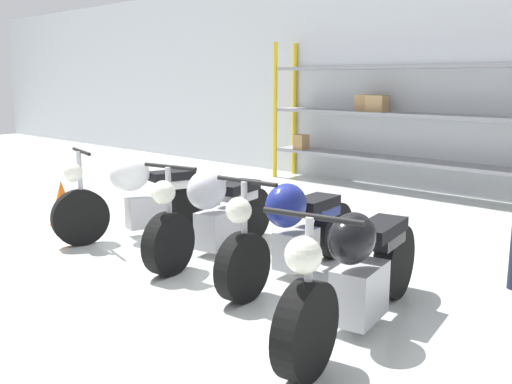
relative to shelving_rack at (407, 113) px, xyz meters
The scene contains 8 objects.
ground_plane 4.77m from the shelving_rack, 81.58° to the right, with size 30.00×30.00×0.00m, color silver.
back_wall 0.95m from the shelving_rack, 28.58° to the left, with size 30.00×0.08×3.60m.
shelving_rack is the anchor object (origin of this frame).
motorcycle_white 4.52m from the shelving_rack, 102.17° to the right, with size 0.74×1.95×1.03m.
motorcycle_silver 4.35m from the shelving_rack, 87.35° to the right, with size 0.68×1.99×1.01m.
motorcycle_blue 4.49m from the shelving_rack, 74.18° to the right, with size 0.58×2.02×0.99m.
motorcycle_black 5.37m from the shelving_rack, 64.94° to the right, with size 0.72×2.14×1.00m.
traffic_cone 5.22m from the shelving_rack, 113.92° to the right, with size 0.32×0.32×0.55m.
Camera 1 is at (3.64, -3.51, 1.76)m, focal length 40.00 mm.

